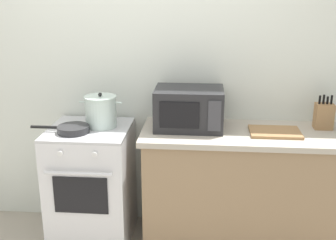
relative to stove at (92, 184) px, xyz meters
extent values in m
cube|color=silver|center=(0.65, 0.37, 0.79)|extent=(4.40, 0.10, 2.50)
cube|color=#8C7051|center=(1.25, 0.02, -0.02)|extent=(1.64, 0.56, 0.88)
cube|color=#ADA393|center=(1.25, 0.02, 0.44)|extent=(1.70, 0.60, 0.04)
cube|color=silver|center=(0.00, 0.00, -0.01)|extent=(0.60, 0.60, 0.90)
cube|color=#B7B7BC|center=(0.00, 0.00, 0.45)|extent=(0.60, 0.60, 0.02)
cube|color=black|center=(0.00, -0.30, 0.06)|extent=(0.39, 0.01, 0.28)
cylinder|color=silver|center=(0.00, -0.33, 0.24)|extent=(0.48, 0.02, 0.02)
cylinder|color=silver|center=(-0.12, -0.31, 0.38)|extent=(0.04, 0.02, 0.04)
cylinder|color=silver|center=(0.12, -0.31, 0.38)|extent=(0.04, 0.02, 0.04)
cylinder|color=silver|center=(0.09, 0.05, 0.57)|extent=(0.23, 0.23, 0.22)
cylinder|color=silver|center=(0.09, 0.05, 0.69)|extent=(0.24, 0.24, 0.01)
sphere|color=black|center=(0.09, 0.05, 0.71)|extent=(0.03, 0.03, 0.03)
cylinder|color=silver|center=(-0.05, 0.05, 0.65)|extent=(0.05, 0.01, 0.01)
cylinder|color=silver|center=(0.22, 0.05, 0.65)|extent=(0.05, 0.01, 0.01)
cylinder|color=#28282B|center=(-0.08, -0.10, 0.48)|extent=(0.23, 0.23, 0.05)
cylinder|color=black|center=(-0.30, -0.10, 0.49)|extent=(0.20, 0.02, 0.02)
cube|color=#232326|center=(0.74, 0.08, 0.61)|extent=(0.50, 0.36, 0.30)
cube|color=black|center=(0.68, -0.10, 0.61)|extent=(0.28, 0.01, 0.19)
cube|color=#38383D|center=(0.93, -0.10, 0.61)|extent=(0.09, 0.01, 0.22)
cube|color=#997047|center=(1.37, 0.00, 0.47)|extent=(0.36, 0.26, 0.02)
cube|color=#997047|center=(1.74, 0.14, 0.55)|extent=(0.13, 0.10, 0.19)
cylinder|color=black|center=(1.69, 0.14, 0.68)|extent=(0.02, 0.02, 0.06)
cylinder|color=black|center=(1.72, 0.14, 0.68)|extent=(0.02, 0.02, 0.07)
cylinder|color=black|center=(1.75, 0.14, 0.68)|extent=(0.02, 0.02, 0.06)
cylinder|color=black|center=(1.78, 0.14, 0.68)|extent=(0.02, 0.02, 0.07)
camera|label=1|loc=(0.85, -2.95, 1.48)|focal=45.59mm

